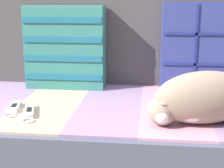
# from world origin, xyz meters

# --- Properties ---
(couch) EXTENTS (1.72, 0.90, 0.41)m
(couch) POSITION_xyz_m (-0.00, 0.10, 0.20)
(couch) COLOR brown
(couch) RESTS_ON ground_plane
(sofa_backrest) EXTENTS (1.69, 0.14, 0.49)m
(sofa_backrest) POSITION_xyz_m (0.00, 0.48, 0.65)
(sofa_backrest) COLOR #474242
(sofa_backrest) RESTS_ON couch
(throw_pillow_quilted) EXTENTS (0.48, 0.14, 0.44)m
(throw_pillow_quilted) POSITION_xyz_m (0.33, 0.33, 0.63)
(throw_pillow_quilted) COLOR navy
(throw_pillow_quilted) RESTS_ON couch
(throw_pillow_striped) EXTENTS (0.40, 0.14, 0.42)m
(throw_pillow_striped) POSITION_xyz_m (-0.40, 0.33, 0.62)
(throw_pillow_striped) COLOR #337A70
(throw_pillow_striped) RESTS_ON couch
(sleeping_cat) EXTENTS (0.44, 0.28, 0.20)m
(sleeping_cat) POSITION_xyz_m (0.23, -0.14, 0.50)
(sleeping_cat) COLOR gray
(sleeping_cat) RESTS_ON couch
(game_remote_near) EXTENTS (0.10, 0.21, 0.02)m
(game_remote_near) POSITION_xyz_m (-0.45, -0.11, 0.42)
(game_remote_near) COLOR white
(game_remote_near) RESTS_ON couch
(game_remote_far) EXTENTS (0.08, 0.19, 0.02)m
(game_remote_far) POSITION_xyz_m (-0.53, -0.07, 0.42)
(game_remote_far) COLOR white
(game_remote_far) RESTS_ON couch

